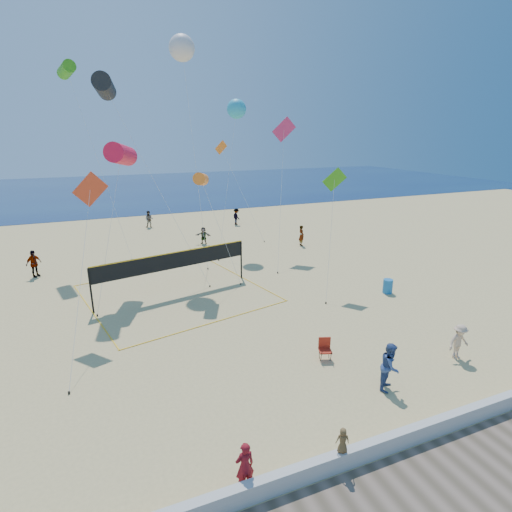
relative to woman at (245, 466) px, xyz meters
name	(u,v)px	position (x,y,z in m)	size (l,w,h in m)	color
ground	(305,402)	(3.29, 2.56, -0.74)	(120.00, 120.00, 0.00)	tan
ocean	(130,189)	(3.29, 64.56, -0.73)	(140.00, 50.00, 0.03)	#101F4E
seawall	(355,455)	(3.29, -0.44, -0.44)	(32.00, 0.30, 0.60)	silver
woman	(245,466)	(0.00, 0.00, 0.00)	(0.54, 0.36, 1.49)	maroon
toddler	(343,440)	(2.80, -0.44, 0.25)	(0.38, 0.25, 0.78)	brown
bystander_a	(390,366)	(6.65, 2.11, 0.20)	(0.91, 0.71, 1.88)	#31477C
bystander_b	(459,342)	(10.80, 2.67, 0.04)	(1.02, 0.58, 1.58)	tan
far_person_0	(34,264)	(-7.09, 21.09, 0.18)	(1.08, 0.45, 1.84)	gray
far_person_1	(203,236)	(5.63, 24.85, 0.00)	(1.38, 0.44, 1.48)	gray
far_person_2	(301,236)	(13.27, 21.16, 0.13)	(0.64, 0.42, 1.75)	gray
far_person_3	(149,219)	(2.17, 33.11, 0.11)	(0.83, 0.65, 1.71)	gray
far_person_4	(236,217)	(10.89, 31.02, 0.11)	(1.10, 0.63, 1.71)	gray
camp_chair	(325,347)	(5.50, 4.82, -0.20)	(0.64, 0.75, 1.07)	#A72313
trash_barrel	(388,286)	(12.97, 9.73, -0.31)	(0.57, 0.57, 0.86)	#1A69AC
volleyball_net	(174,265)	(1.05, 14.56, 1.05)	(11.54, 11.43, 2.60)	black
kite_0	(121,154)	(-1.11, 17.42, 7.34)	(3.42, 5.97, 8.85)	red
kite_1	(104,87)	(-1.60, 18.25, 11.11)	(5.66, 4.86, 12.56)	black
kite_2	(201,179)	(3.07, 15.12, 5.95)	(2.85, 1.87, 7.17)	orange
kite_3	(89,197)	(-3.09, 12.06, 5.69)	(2.44, 6.36, 7.62)	red
kite_4	(334,186)	(10.50, 12.39, 5.50)	(2.70, 3.11, 7.36)	#389917
kite_5	(284,135)	(11.34, 21.03, 8.39)	(4.17, 6.05, 10.53)	#C32A5E
kite_6	(182,48)	(3.62, 20.82, 13.91)	(2.20, 3.84, 15.51)	silver
kite_7	(237,109)	(8.42, 23.68, 10.37)	(4.04, 4.96, 11.88)	#27A1C6
kite_8	(67,70)	(-3.62, 25.02, 12.74)	(3.66, 6.95, 14.08)	#389917
kite_9	(224,155)	(8.76, 28.06, 6.63)	(2.89, 5.31, 8.67)	orange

